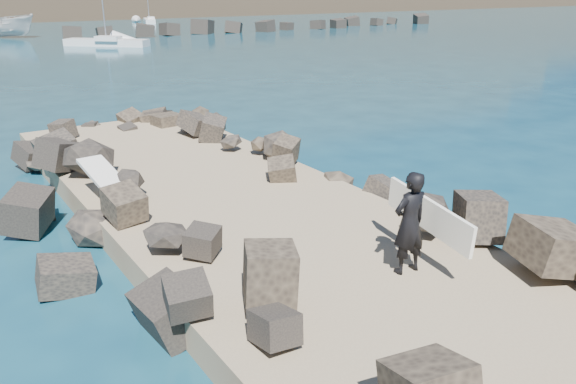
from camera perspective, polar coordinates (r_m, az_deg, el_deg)
name	(u,v)px	position (r m, az deg, el deg)	size (l,w,h in m)	color
ground	(263,243)	(12.37, -2.59, -5.21)	(800.00, 800.00, 0.00)	#0F384C
jetty	(317,266)	(10.75, 2.99, -7.55)	(6.00, 26.00, 0.60)	#8C7759
riprap_left	(162,289)	(9.82, -12.71, -9.59)	(2.60, 22.00, 1.00)	black
riprap_right	(409,216)	(12.78, 12.16, -2.37)	(2.60, 22.00, 1.00)	black
breakwater_secondary	(272,25)	(76.52, -1.62, 16.57)	(52.00, 4.00, 1.20)	black
surfboard_resting	(110,186)	(13.36, -17.65, 0.60)	(0.61, 2.45, 0.08)	white
boat_imported	(7,26)	(71.61, -26.65, 14.88)	(2.55, 6.77, 2.61)	silver
surfer_with_board	(412,222)	(9.79, 12.51, -2.98)	(1.00, 2.26, 1.83)	black
sailboat_c	(107,42)	(57.95, -17.92, 14.27)	(7.03, 6.89, 9.62)	silver
sailboat_d	(149,21)	(94.77, -13.89, 16.55)	(3.35, 6.77, 8.05)	silver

